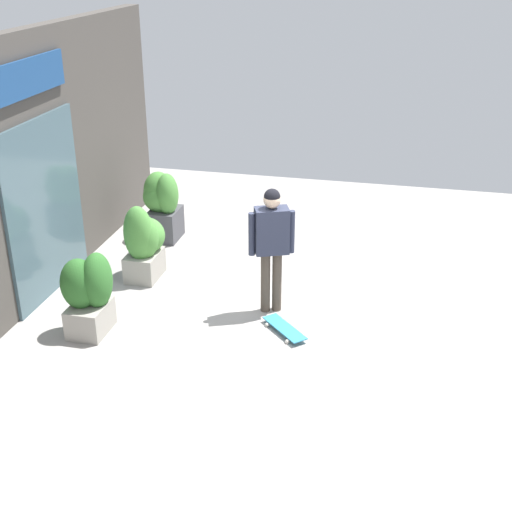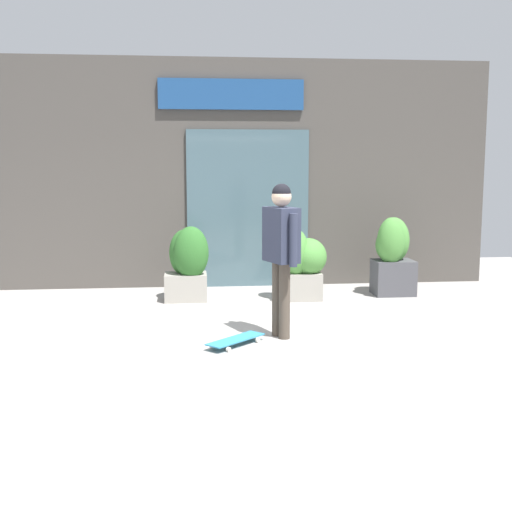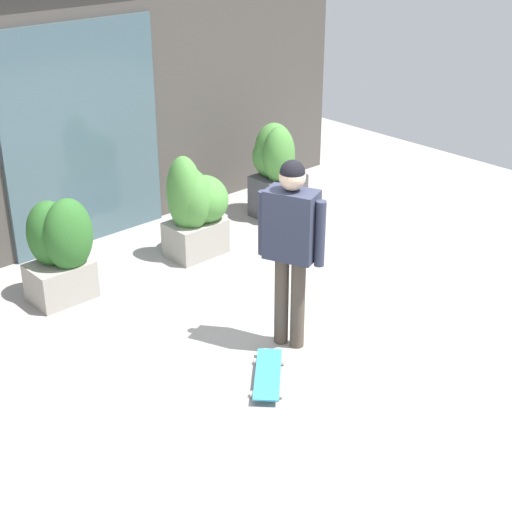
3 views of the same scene
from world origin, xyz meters
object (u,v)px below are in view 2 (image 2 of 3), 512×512
Objects in this scene: planter_box_left at (299,260)px; planter_box_right at (392,252)px; planter_box_mid at (187,262)px; skateboarder at (281,243)px; skateboard at (236,340)px.

planter_box_right is at bearing 9.23° from planter_box_left.
planter_box_left is at bearing -3.66° from planter_box_mid.
skateboarder is 1.61× the size of planter_box_mid.
planter_box_right is at bearing -153.41° from skateboarder.
planter_box_mid is (-0.53, 2.48, 0.51)m from skateboard.
planter_box_mid is at bearing -122.03° from skateboard.
skateboarder is at bearing -105.00° from planter_box_left.
planter_box_mid is at bearing 176.34° from planter_box_left.
planter_box_left is (1.11, 2.38, 0.53)m from skateboard.
planter_box_right is at bearing -178.81° from skateboard.
planter_box_right is (1.49, 0.24, 0.07)m from planter_box_left.
planter_box_right reaches higher than skateboard.
planter_box_left is at bearing -126.99° from skateboarder.
planter_box_right is 1.08× the size of planter_box_mid.
skateboarder reaches higher than planter_box_left.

